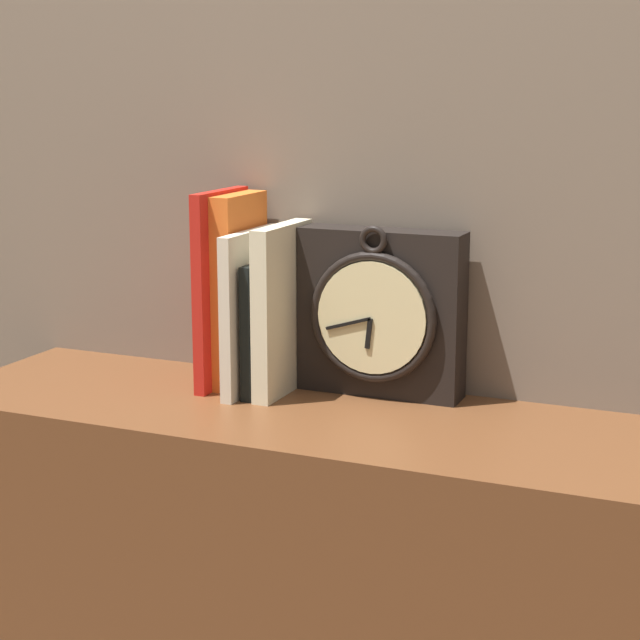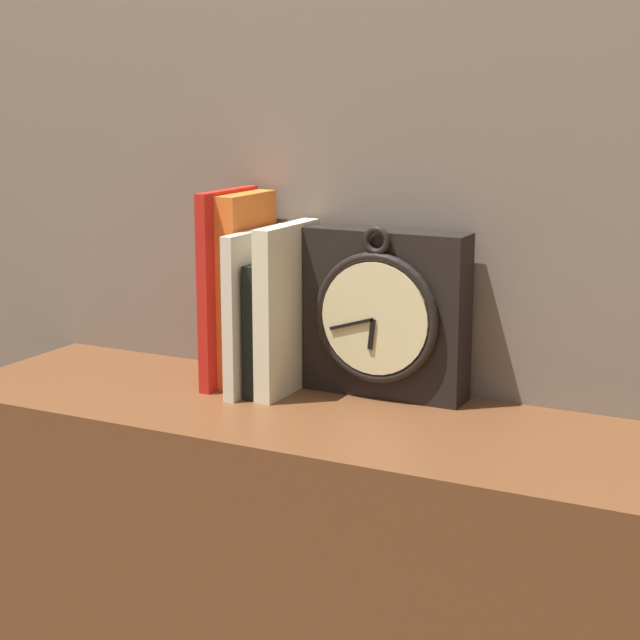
{
  "view_description": "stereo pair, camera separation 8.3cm",
  "coord_description": "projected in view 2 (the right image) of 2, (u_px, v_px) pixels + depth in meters",
  "views": [
    {
      "loc": [
        0.49,
        -1.14,
        1.3
      ],
      "look_at": [
        0.0,
        0.0,
        1.02
      ],
      "focal_mm": 60.0,
      "sensor_mm": 36.0,
      "label": 1
    },
    {
      "loc": [
        0.57,
        -1.11,
        1.3
      ],
      "look_at": [
        0.0,
        0.0,
        1.02
      ],
      "focal_mm": 60.0,
      "sensor_mm": 36.0,
      "label": 2
    }
  ],
  "objects": [
    {
      "name": "book_slot3_black",
      "position": [
        274.0,
        325.0,
        1.39
      ],
      "size": [
        0.01,
        0.13,
        0.17
      ],
      "color": "black",
      "rests_on": "bookshelf"
    },
    {
      "name": "book_slot1_orange",
      "position": [
        247.0,
        289.0,
        1.41
      ],
      "size": [
        0.03,
        0.11,
        0.25
      ],
      "color": "orange",
      "rests_on": "bookshelf"
    },
    {
      "name": "book_slot0_red",
      "position": [
        229.0,
        287.0,
        1.41
      ],
      "size": [
        0.02,
        0.13,
        0.26
      ],
      "color": "red",
      "rests_on": "bookshelf"
    },
    {
      "name": "book_slot2_cream",
      "position": [
        257.0,
        310.0,
        1.39
      ],
      "size": [
        0.02,
        0.15,
        0.21
      ],
      "color": "beige",
      "rests_on": "bookshelf"
    },
    {
      "name": "clock",
      "position": [
        384.0,
        314.0,
        1.35
      ],
      "size": [
        0.21,
        0.07,
        0.22
      ],
      "color": "black",
      "rests_on": "bookshelf"
    },
    {
      "name": "book_slot4_cream",
      "position": [
        287.0,
        309.0,
        1.37
      ],
      "size": [
        0.02,
        0.14,
        0.22
      ],
      "color": "beige",
      "rests_on": "bookshelf"
    },
    {
      "name": "wall_back",
      "position": [
        381.0,
        82.0,
        1.36
      ],
      "size": [
        6.0,
        0.05,
        2.6
      ],
      "color": "#756656",
      "rests_on": "ground_plane"
    }
  ]
}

